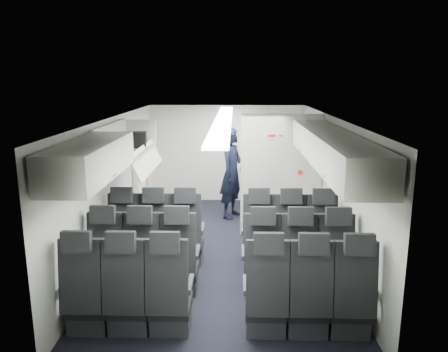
{
  "coord_description": "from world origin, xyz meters",
  "views": [
    {
      "loc": [
        0.18,
        -6.63,
        2.74
      ],
      "look_at": [
        0.0,
        0.4,
        1.15
      ],
      "focal_mm": 35.0,
      "sensor_mm": 36.0,
      "label": 1
    }
  ],
  "objects_px": {
    "seat_row_front": "(222,239)",
    "boarding_door": "(141,172)",
    "flight_attendant": "(232,173)",
    "carry_on_bag": "(133,140)",
    "galley_unit": "(270,162)",
    "seat_row_mid": "(220,264)",
    "seat_row_rear": "(218,299)"
  },
  "relations": [
    {
      "from": "boarding_door",
      "to": "flight_attendant",
      "type": "height_order",
      "value": "boarding_door"
    },
    {
      "from": "seat_row_front",
      "to": "boarding_door",
      "type": "bearing_deg",
      "value": 128.16
    },
    {
      "from": "seat_row_rear",
      "to": "boarding_door",
      "type": "height_order",
      "value": "boarding_door"
    },
    {
      "from": "seat_row_front",
      "to": "seat_row_mid",
      "type": "relative_size",
      "value": 1.0
    },
    {
      "from": "seat_row_mid",
      "to": "seat_row_rear",
      "type": "distance_m",
      "value": 0.9
    },
    {
      "from": "seat_row_front",
      "to": "seat_row_rear",
      "type": "height_order",
      "value": "same"
    },
    {
      "from": "seat_row_front",
      "to": "seat_row_rear",
      "type": "distance_m",
      "value": 1.8
    },
    {
      "from": "seat_row_front",
      "to": "galley_unit",
      "type": "distance_m",
      "value": 3.43
    },
    {
      "from": "flight_attendant",
      "to": "boarding_door",
      "type": "bearing_deg",
      "value": 121.14
    },
    {
      "from": "seat_row_front",
      "to": "boarding_door",
      "type": "relative_size",
      "value": 1.79
    },
    {
      "from": "seat_row_front",
      "to": "carry_on_bag",
      "type": "distance_m",
      "value": 2.06
    },
    {
      "from": "flight_attendant",
      "to": "carry_on_bag",
      "type": "relative_size",
      "value": 4.57
    },
    {
      "from": "seat_row_mid",
      "to": "seat_row_rear",
      "type": "relative_size",
      "value": 1.0
    },
    {
      "from": "galley_unit",
      "to": "boarding_door",
      "type": "bearing_deg",
      "value": -155.72
    },
    {
      "from": "seat_row_front",
      "to": "flight_attendant",
      "type": "relative_size",
      "value": 1.85
    },
    {
      "from": "seat_row_front",
      "to": "carry_on_bag",
      "type": "relative_size",
      "value": 8.44
    },
    {
      "from": "boarding_door",
      "to": "flight_attendant",
      "type": "bearing_deg",
      "value": 7.91
    },
    {
      "from": "galley_unit",
      "to": "seat_row_mid",
      "type": "bearing_deg",
      "value": -102.88
    },
    {
      "from": "seat_row_front",
      "to": "seat_row_mid",
      "type": "bearing_deg",
      "value": -90.0
    },
    {
      "from": "seat_row_rear",
      "to": "flight_attendant",
      "type": "bearing_deg",
      "value": 88.35
    },
    {
      "from": "flight_attendant",
      "to": "carry_on_bag",
      "type": "bearing_deg",
      "value": 162.03
    },
    {
      "from": "galley_unit",
      "to": "flight_attendant",
      "type": "bearing_deg",
      "value": -131.98
    },
    {
      "from": "seat_row_mid",
      "to": "boarding_door",
      "type": "xyz_separation_m",
      "value": [
        -1.64,
        2.99,
        0.55
      ]
    },
    {
      "from": "galley_unit",
      "to": "flight_attendant",
      "type": "height_order",
      "value": "galley_unit"
    },
    {
      "from": "flight_attendant",
      "to": "carry_on_bag",
      "type": "height_order",
      "value": "carry_on_bag"
    },
    {
      "from": "seat_row_mid",
      "to": "galley_unit",
      "type": "height_order",
      "value": "galley_unit"
    },
    {
      "from": "galley_unit",
      "to": "flight_attendant",
      "type": "relative_size",
      "value": 1.05
    },
    {
      "from": "seat_row_mid",
      "to": "carry_on_bag",
      "type": "xyz_separation_m",
      "value": [
        -1.4,
        1.5,
        1.39
      ]
    },
    {
      "from": "carry_on_bag",
      "to": "seat_row_mid",
      "type": "bearing_deg",
      "value": -54.5
    },
    {
      "from": "boarding_door",
      "to": "carry_on_bag",
      "type": "height_order",
      "value": "carry_on_bag"
    },
    {
      "from": "seat_row_front",
      "to": "carry_on_bag",
      "type": "bearing_deg",
      "value": 156.93
    },
    {
      "from": "seat_row_front",
      "to": "galley_unit",
      "type": "relative_size",
      "value": 1.75
    }
  ]
}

